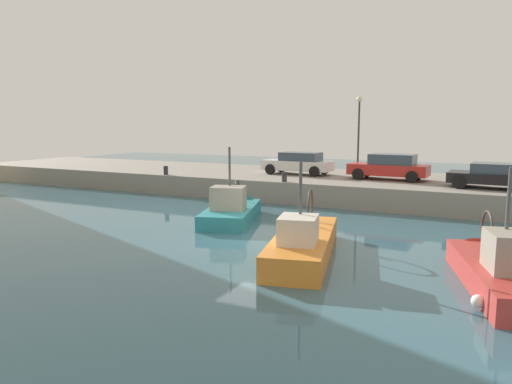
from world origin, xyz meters
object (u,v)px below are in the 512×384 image
(fishing_boat_orange, at_px, (304,251))
(parked_car_black, at_px, (492,175))
(fishing_boat_teal, at_px, (233,216))
(mooring_bollard_south, at_px, (284,177))
(parked_car_white, at_px, (298,163))
(mooring_bollard_mid, at_px, (166,170))
(fishing_boat_red, at_px, (496,280))
(parked_car_red, at_px, (389,167))
(quay_streetlamp, at_px, (359,122))

(fishing_boat_orange, height_order, parked_car_black, fishing_boat_orange)
(fishing_boat_teal, xyz_separation_m, mooring_bollard_south, (5.02, -0.40, 1.34))
(parked_car_white, distance_m, mooring_bollard_mid, 8.26)
(fishing_boat_red, bearing_deg, parked_car_red, 22.65)
(fishing_boat_orange, relative_size, quay_streetlamp, 1.48)
(fishing_boat_red, relative_size, mooring_bollard_mid, 11.61)
(parked_car_white, bearing_deg, fishing_boat_orange, -157.48)
(fishing_boat_teal, height_order, mooring_bollard_mid, fishing_boat_teal)
(parked_car_white, bearing_deg, mooring_bollard_south, -169.31)
(fishing_boat_teal, relative_size, mooring_bollard_mid, 10.97)
(fishing_boat_teal, relative_size, parked_car_red, 1.36)
(parked_car_black, relative_size, quay_streetlamp, 0.82)
(fishing_boat_teal, height_order, parked_car_red, fishing_boat_teal)
(parked_car_red, distance_m, mooring_bollard_south, 6.12)
(parked_car_white, distance_m, mooring_bollard_south, 4.00)
(fishing_boat_orange, height_order, quay_streetlamp, quay_streetlamp)
(parked_car_white, height_order, quay_streetlamp, quay_streetlamp)
(quay_streetlamp, bearing_deg, fishing_boat_red, -152.72)
(fishing_boat_red, height_order, quay_streetlamp, quay_streetlamp)
(parked_car_black, xyz_separation_m, mooring_bollard_south, (-2.10, 10.16, -0.38))
(mooring_bollard_south, bearing_deg, parked_car_black, -78.35)
(mooring_bollard_south, bearing_deg, fishing_boat_red, -132.71)
(parked_car_black, bearing_deg, mooring_bollard_mid, 96.58)
(fishing_boat_red, distance_m, mooring_bollard_south, 14.28)
(fishing_boat_red, xyz_separation_m, quay_streetlamp, (15.30, 7.89, 4.32))
(fishing_boat_teal, distance_m, mooring_bollard_south, 5.21)
(mooring_bollard_south, bearing_deg, quay_streetlamp, -24.40)
(parked_car_black, height_order, mooring_bollard_mid, parked_car_black)
(fishing_boat_orange, relative_size, mooring_bollard_mid, 13.00)
(parked_car_red, bearing_deg, parked_car_black, -105.96)
(fishing_boat_red, height_order, fishing_boat_orange, fishing_boat_red)
(fishing_boat_teal, distance_m, parked_car_red, 10.29)
(parked_car_white, bearing_deg, fishing_boat_teal, -177.83)
(fishing_boat_orange, distance_m, parked_car_white, 14.20)
(parked_car_black, bearing_deg, quay_streetlamp, 64.95)
(fishing_boat_orange, xyz_separation_m, parked_car_red, (12.70, -0.27, 1.84))
(parked_car_black, relative_size, mooring_bollard_south, 7.24)
(fishing_boat_orange, height_order, parked_car_white, fishing_boat_orange)
(parked_car_red, bearing_deg, parked_car_white, 86.84)
(fishing_boat_orange, distance_m, mooring_bollard_mid, 15.65)
(parked_car_white, relative_size, parked_car_black, 1.11)
(fishing_boat_teal, relative_size, mooring_bollard_south, 10.97)
(fishing_boat_red, relative_size, quay_streetlamp, 1.32)
(parked_car_black, bearing_deg, mooring_bollard_south, 101.65)
(parked_car_red, bearing_deg, quay_streetlamp, 48.99)
(fishing_boat_teal, bearing_deg, quay_streetlamp, -15.51)
(parked_car_black, relative_size, parked_car_red, 0.90)
(fishing_boat_red, xyz_separation_m, mooring_bollard_south, (9.65, 10.45, 1.34))
(fishing_boat_orange, height_order, mooring_bollard_mid, fishing_boat_orange)
(fishing_boat_teal, bearing_deg, mooring_bollard_mid, 56.54)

